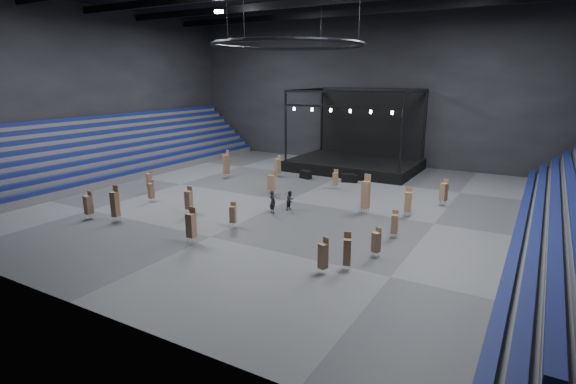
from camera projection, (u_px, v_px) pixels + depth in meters
The scene contains 30 objects.
floor at pixel (288, 201), 39.18m from camera, with size 50.00×50.00×0.00m, color #49494C.
wall_back at pixel (374, 89), 54.54m from camera, with size 50.00×0.20×18.00m, color black.
wall_front at pixel (44, 113), 19.32m from camera, with size 50.00×0.20×18.00m, color black.
wall_left at pixel (90, 91), 49.04m from camera, with size 0.20×42.00×18.00m, color black.
bleachers_left at pixel (109, 158), 49.85m from camera, with size 7.20×40.00×6.40m.
stage at pixel (357, 157), 52.43m from camera, with size 14.00×10.00×9.20m.
truss_ring at pixel (288, 45), 35.93m from camera, with size 12.30×12.30×5.15m.
flight_case_left at pixel (306, 175), 47.70m from camera, with size 1.27×0.63×0.85m, color black.
flight_case_mid at pixel (352, 179), 45.96m from camera, with size 1.17×0.59×0.78m, color black.
flight_case_right at pixel (348, 178), 46.09m from camera, with size 1.30×0.65×0.87m, color black.
chair_stack_0 at pixel (376, 242), 26.73m from camera, with size 0.55×0.55×1.85m.
chair_stack_1 at pixel (115, 204), 33.28m from camera, with size 0.54×0.54×2.75m.
chair_stack_2 at pixel (226, 164), 47.75m from camera, with size 0.70×0.70×3.00m.
chair_stack_3 at pixel (335, 179), 43.08m from camera, with size 0.48×0.48×1.90m.
chair_stack_4 at pixel (151, 190), 38.59m from camera, with size 0.48×0.48×1.95m.
chair_stack_5 at pixel (191, 225), 28.96m from camera, with size 0.53×0.53×2.40m.
chair_stack_6 at pixel (189, 200), 35.22m from camera, with size 0.52×0.52×2.21m.
chair_stack_7 at pixel (88, 204), 33.94m from camera, with size 0.55×0.55×2.16m.
chair_stack_8 at pixel (408, 201), 34.53m from camera, with size 0.60×0.60×2.33m.
chair_stack_9 at pixel (395, 224), 29.93m from camera, with size 0.48×0.48×1.93m.
chair_stack_10 at pixel (149, 181), 41.94m from camera, with size 0.51×0.51×2.10m.
chair_stack_11 at pixel (271, 182), 40.86m from camera, with size 0.57×0.57×2.20m.
chair_stack_12 at pixel (366, 194), 35.19m from camera, with size 0.60×0.60×3.16m.
chair_stack_13 at pixel (444, 191), 37.56m from camera, with size 0.65×0.65×2.27m.
chair_stack_14 at pixel (278, 165), 48.44m from camera, with size 0.65×0.65×2.32m.
chair_stack_15 at pixel (323, 255), 24.42m from camera, with size 0.56×0.56×2.11m.
chair_stack_16 at pixel (347, 251), 24.87m from camera, with size 0.55×0.55×2.22m.
chair_stack_17 at pixel (233, 214), 32.14m from camera, with size 0.54×0.54×1.83m.
man_center at pixel (272, 202), 35.52m from camera, with size 0.67×0.44×1.84m, color black.
crew_member at pixel (290, 200), 36.34m from camera, with size 0.78×0.60×1.59m, color black.
Camera 1 is at (18.88, -32.68, 10.54)m, focal length 28.00 mm.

